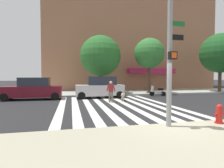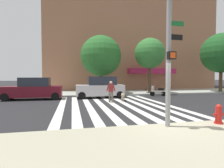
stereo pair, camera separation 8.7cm
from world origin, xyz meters
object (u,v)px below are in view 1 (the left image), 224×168
(parked_car_near_curb, at_px, (33,89))
(street_tree_further, at_px, (220,53))
(traffic_light_pole, at_px, (171,35))
(fire_hydrant, at_px, (219,114))
(pedestrian_dog_walker, at_px, (111,90))
(parked_car_behind_first, at_px, (100,87))
(dog_on_leash, at_px, (123,96))
(street_tree_middle, at_px, (149,53))
(street_tree_nearest, at_px, (100,56))
(parked_scooter, at_px, (158,91))

(parked_car_near_curb, xyz_separation_m, street_tree_further, (21.24, 2.09, 3.96))
(traffic_light_pole, bearing_deg, fire_hydrant, -0.75)
(fire_hydrant, relative_size, street_tree_further, 0.11)
(fire_hydrant, height_order, pedestrian_dog_walker, pedestrian_dog_walker)
(parked_car_behind_first, bearing_deg, dog_on_leash, -62.03)
(parked_car_behind_first, relative_size, street_tree_middle, 0.70)
(traffic_light_pole, relative_size, parked_car_near_curb, 1.19)
(street_tree_nearest, distance_m, dog_on_leash, 7.21)
(street_tree_nearest, bearing_deg, parked_car_behind_first, -100.11)
(parked_car_behind_first, bearing_deg, parked_car_near_curb, -180.00)
(street_tree_further, bearing_deg, parked_scooter, -168.27)
(parked_car_near_curb, relative_size, pedestrian_dog_walker, 2.97)
(parked_car_near_curb, relative_size, street_tree_further, 0.68)
(fire_hydrant, bearing_deg, parked_car_near_curb, 129.60)
(parked_scooter, xyz_separation_m, street_tree_further, (9.41, 1.95, 4.39))
(street_tree_nearest, xyz_separation_m, street_tree_further, (14.77, -1.27, 0.56))
(street_tree_further, height_order, pedestrian_dog_walker, street_tree_further)
(fire_hydrant, relative_size, parked_car_behind_first, 0.17)
(parked_scooter, xyz_separation_m, street_tree_middle, (0.17, 2.46, 4.16))
(traffic_light_pole, xyz_separation_m, fire_hydrant, (2.15, -0.03, -3.00))
(parked_scooter, xyz_separation_m, street_tree_nearest, (-5.36, 3.22, 3.83))
(parked_car_near_curb, distance_m, dog_on_leash, 7.78)
(parked_scooter, xyz_separation_m, pedestrian_dog_walker, (-5.63, -3.33, 0.45))
(traffic_light_pole, bearing_deg, parked_scooter, 64.94)
(street_tree_nearest, relative_size, street_tree_middle, 1.03)
(fire_hydrant, bearing_deg, dog_on_leash, 101.23)
(parked_scooter, relative_size, pedestrian_dog_walker, 0.99)
(parked_car_near_curb, distance_m, parked_car_behind_first, 5.87)
(parked_car_behind_first, xyz_separation_m, street_tree_middle, (6.13, 2.60, 3.67))
(traffic_light_pole, height_order, parked_car_behind_first, traffic_light_pole)
(parked_car_behind_first, height_order, parked_scooter, parked_car_behind_first)
(street_tree_middle, distance_m, pedestrian_dog_walker, 9.00)
(traffic_light_pole, distance_m, parked_scooter, 12.37)
(traffic_light_pole, height_order, parked_car_near_curb, traffic_light_pole)
(fire_hydrant, bearing_deg, street_tree_middle, 76.92)
(fire_hydrant, relative_size, street_tree_nearest, 0.12)
(street_tree_further, distance_m, pedestrian_dog_walker, 16.42)
(street_tree_nearest, xyz_separation_m, dog_on_leash, (0.82, -6.03, -3.86))
(fire_hydrant, distance_m, street_tree_middle, 14.32)
(fire_hydrant, bearing_deg, street_tree_nearest, 99.76)
(traffic_light_pole, xyz_separation_m, parked_car_near_curb, (-6.75, 10.73, -2.61))
(parked_scooter, bearing_deg, street_tree_middle, 86.02)
(pedestrian_dog_walker, relative_size, dog_on_leash, 1.48)
(fire_hydrant, height_order, parked_car_near_curb, parked_car_near_curb)
(parked_car_behind_first, distance_m, pedestrian_dog_walker, 3.21)
(street_tree_middle, bearing_deg, parked_scooter, -93.98)
(street_tree_nearest, relative_size, street_tree_further, 0.90)
(street_tree_further, bearing_deg, dog_on_leash, -161.14)
(street_tree_middle, bearing_deg, parked_car_behind_first, -157.05)
(street_tree_nearest, bearing_deg, pedestrian_dog_walker, -92.35)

